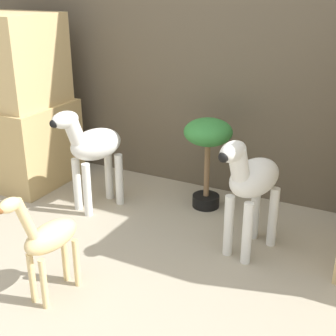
{
  "coord_description": "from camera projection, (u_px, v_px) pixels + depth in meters",
  "views": [
    {
      "loc": [
        1.12,
        -1.13,
        1.37
      ],
      "look_at": [
        -0.02,
        1.06,
        0.37
      ],
      "focal_mm": 50.0,
      "sensor_mm": 36.0,
      "label": 1
    }
  ],
  "objects": [
    {
      "name": "giraffe_figurine",
      "position": [
        48.0,
        239.0,
        2.07
      ],
      "size": [
        0.16,
        0.4,
        0.57
      ],
      "color": "#E0C184",
      "rests_on": "ground_plane"
    },
    {
      "name": "zebra_right",
      "position": [
        251.0,
        183.0,
        2.39
      ],
      "size": [
        0.29,
        0.48,
        0.67
      ],
      "color": "silver",
      "rests_on": "ground_plane"
    },
    {
      "name": "rock_pillar_left",
      "position": [
        12.0,
        104.0,
        3.28
      ],
      "size": [
        0.75,
        0.6,
        1.17
      ],
      "color": "tan",
      "rests_on": "ground_plane"
    },
    {
      "name": "potted_palm_front",
      "position": [
        208.0,
        142.0,
        2.88
      ],
      "size": [
        0.3,
        0.3,
        0.59
      ],
      "color": "black",
      "rests_on": "ground_plane"
    },
    {
      "name": "zebra_left",
      "position": [
        92.0,
        148.0,
        2.88
      ],
      "size": [
        0.3,
        0.48,
        0.67
      ],
      "color": "silver",
      "rests_on": "ground_plane"
    },
    {
      "name": "wall_back",
      "position": [
        219.0,
        26.0,
        2.94
      ],
      "size": [
        6.4,
        0.08,
        2.2
      ],
      "color": "brown",
      "rests_on": "ground_plane"
    }
  ]
}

